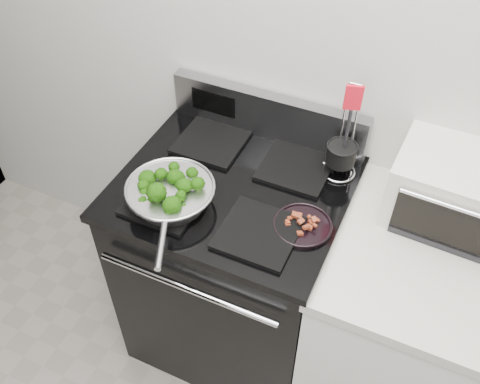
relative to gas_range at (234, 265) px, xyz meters
The scene contains 8 objects.
back_wall 0.97m from the gas_range, 48.22° to the left, with size 4.00×0.02×2.70m, color silver.
gas_range is the anchor object (origin of this frame).
counter 0.69m from the gas_range, ahead, with size 0.62×0.68×0.92m.
skillet 0.56m from the gas_range, 130.27° to the right, with size 0.30×0.45×0.06m.
broccoli_pile 0.58m from the gas_range, 130.91° to the right, with size 0.23×0.23×0.08m, color black, non-canonical shape.
bacon_plate 0.56m from the gas_range, 16.79° to the right, with size 0.19×0.19×0.04m.
utensil_holder 0.65m from the gas_range, 33.50° to the left, with size 0.12×0.12×0.38m.
toaster_oven 0.92m from the gas_range, 14.96° to the left, with size 0.43×0.34×0.24m.
Camera 1 is at (0.28, 0.21, 2.25)m, focal length 40.00 mm.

